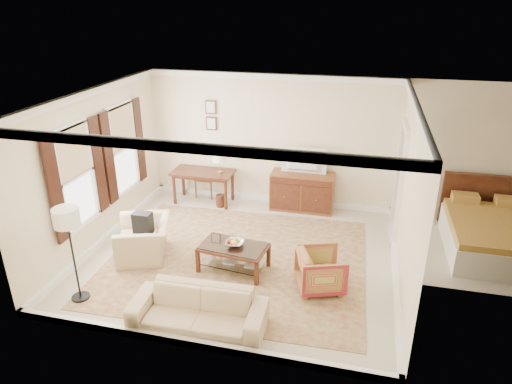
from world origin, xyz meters
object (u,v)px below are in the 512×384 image
at_px(writing_desk, 203,176).
at_px(tv, 304,153).
at_px(striped_armchair, 321,269).
at_px(sofa, 198,305).
at_px(club_armchair, 143,234).
at_px(sideboard, 302,192).
at_px(coffee_table, 234,251).

bearing_deg(writing_desk, tv, 3.34).
xyz_separation_m(striped_armchair, sofa, (-1.58, -1.35, 0.01)).
bearing_deg(club_armchair, sideboard, 116.74).
bearing_deg(striped_armchair, club_armchair, 66.37).
bearing_deg(sofa, coffee_table, 85.67).
height_order(club_armchair, sofa, club_armchair).
relative_size(striped_armchair, sofa, 0.38).
bearing_deg(sideboard, coffee_table, -105.94).
bearing_deg(sideboard, sofa, -101.21).
relative_size(sideboard, striped_armchair, 1.86).
xyz_separation_m(tv, club_armchair, (-2.47, -2.64, -0.85)).
bearing_deg(club_armchair, tv, 116.52).
bearing_deg(sideboard, tv, -90.00).
distance_m(coffee_table, striped_armchair, 1.52).
distance_m(sideboard, coffee_table, 2.82).
relative_size(writing_desk, coffee_table, 1.15).
relative_size(writing_desk, sideboard, 1.00).
xyz_separation_m(writing_desk, striped_armchair, (2.97, -2.75, -0.27)).
bearing_deg(club_armchair, writing_desk, 154.30).
bearing_deg(club_armchair, striped_armchair, 65.27).
distance_m(coffee_table, sofa, 1.55).
relative_size(tv, coffee_table, 0.78).
xyz_separation_m(tv, sofa, (-0.84, -4.24, -0.93)).
distance_m(writing_desk, tv, 2.34).
xyz_separation_m(tv, striped_armchair, (0.73, -2.88, -0.94)).
bearing_deg(coffee_table, club_armchair, 178.43).
bearing_deg(writing_desk, striped_armchair, -42.82).
distance_m(sideboard, tv, 0.89).
bearing_deg(striped_armchair, tv, -5.06).
bearing_deg(sideboard, writing_desk, -176.15).
relative_size(writing_desk, striped_armchair, 1.87).
height_order(sideboard, sofa, sideboard).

